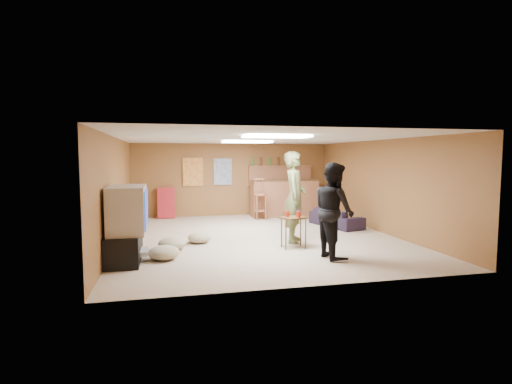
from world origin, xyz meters
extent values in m
plane|color=tan|center=(0.00, 0.00, 0.00)|extent=(7.00, 7.00, 0.00)
cube|color=silver|center=(0.00, 0.00, 2.20)|extent=(6.00, 7.00, 0.02)
cube|color=brown|center=(0.00, 3.50, 1.10)|extent=(6.00, 0.02, 2.20)
cube|color=brown|center=(0.00, -3.50, 1.10)|extent=(6.00, 0.02, 2.20)
cube|color=brown|center=(-3.00, 0.00, 1.10)|extent=(0.02, 7.00, 2.20)
cube|color=brown|center=(3.00, 0.00, 1.10)|extent=(0.02, 7.00, 2.20)
cube|color=black|center=(-2.72, -1.50, 0.25)|extent=(0.55, 1.30, 0.50)
cube|color=#B2B2B7|center=(-2.50, -1.50, 0.15)|extent=(0.35, 0.50, 0.08)
cube|color=#B2B2B7|center=(-2.65, -1.50, 0.90)|extent=(0.60, 1.10, 0.80)
cube|color=navy|center=(-2.34, -1.50, 0.90)|extent=(0.02, 0.95, 0.65)
cube|color=brown|center=(1.50, 2.95, 0.55)|extent=(2.00, 0.60, 1.10)
cube|color=#3D2913|center=(1.50, 2.70, 1.10)|extent=(2.10, 0.12, 0.05)
cube|color=brown|center=(1.50, 3.40, 1.50)|extent=(2.00, 0.18, 0.05)
cube|color=brown|center=(1.50, 3.42, 1.20)|extent=(2.00, 0.14, 0.60)
cube|color=#BF3F26|center=(-1.20, 3.46, 1.35)|extent=(0.60, 0.03, 0.85)
cube|color=#334C99|center=(-0.30, 3.46, 1.35)|extent=(0.55, 0.03, 0.80)
cube|color=#B12027|center=(-2.00, 3.30, 0.45)|extent=(0.50, 0.26, 0.91)
cube|color=white|center=(0.00, -1.50, 2.17)|extent=(1.20, 0.60, 0.04)
cube|color=white|center=(0.00, 1.20, 2.17)|extent=(1.20, 0.60, 0.04)
imported|color=#60683C|center=(0.64, -0.66, 0.95)|extent=(0.70, 0.82, 1.91)
imported|color=black|center=(0.90, -2.06, 0.85)|extent=(0.70, 0.87, 1.70)
imported|color=black|center=(2.28, 0.89, 0.23)|extent=(0.98, 1.68, 0.46)
cube|color=#3D2913|center=(0.44, -1.20, 0.31)|extent=(0.58, 0.53, 0.62)
cylinder|color=#B5210C|center=(0.32, -1.14, 0.68)|extent=(0.10, 0.10, 0.11)
cylinder|color=#B5210C|center=(0.51, -1.28, 0.68)|extent=(0.10, 0.10, 0.12)
cylinder|color=navy|center=(0.59, -1.07, 0.68)|extent=(0.10, 0.10, 0.11)
ellipsoid|color=tan|center=(-1.90, -0.81, 0.12)|extent=(0.69, 0.69, 0.24)
ellipsoid|color=tan|center=(-1.33, -0.31, 0.11)|extent=(0.53, 0.53, 0.22)
ellipsoid|color=tan|center=(-2.05, -1.55, 0.12)|extent=(0.70, 0.70, 0.25)
camera|label=1|loc=(-2.00, -8.60, 1.79)|focal=28.00mm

